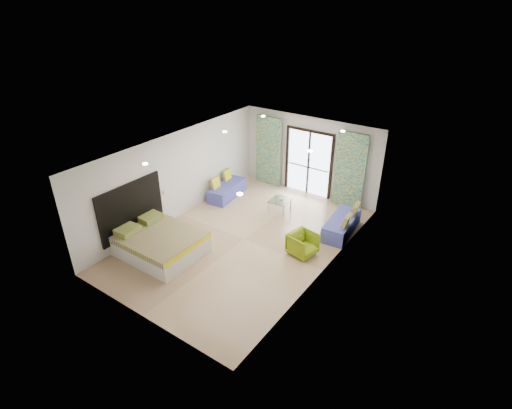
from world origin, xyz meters
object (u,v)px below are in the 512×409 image
Objects in this scene: bed at (160,243)px; daybed_right at (342,225)px; daybed_left at (227,190)px; coffee_table at (280,202)px; armchair at (303,243)px.

daybed_right is (3.59, 3.77, -0.05)m from bed.
daybed_left is at bearing 99.78° from bed.
daybed_right reaches higher than daybed_left.
daybed_left is 2.08m from coffee_table.
armchair is at bearing -29.83° from daybed_left.
daybed_right is at bearing -6.72° from daybed_left.
coffee_table is (1.43, 3.80, 0.05)m from bed.
daybed_right is at bearing -3.09° from armchair.
bed is at bearing 135.06° from armchair.
coffee_table is 2.41m from armchair.
bed is 3.84m from armchair.
daybed_left is (-0.64, 3.69, -0.06)m from bed.
daybed_right is 1.68m from armchair.
coffee_table is (2.07, 0.11, 0.11)m from daybed_left.
daybed_left is 2.42× the size of coffee_table.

